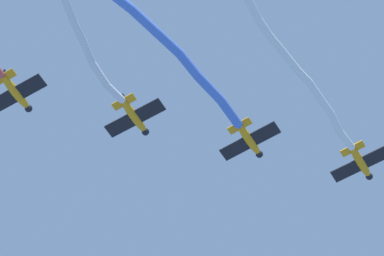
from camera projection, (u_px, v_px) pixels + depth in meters
name	position (u px, v px, depth m)	size (l,w,h in m)	color
airplane_lead	(361.00, 163.00, 71.48)	(4.76, 6.31, 1.56)	orange
smoke_trail_lead	(302.00, 77.00, 65.67)	(19.61, 4.63, 2.53)	white
airplane_left_wing	(250.00, 140.00, 70.43)	(4.77, 6.31, 1.56)	orange
smoke_trail_left_wing	(155.00, 35.00, 66.16)	(22.45, 9.40, 4.01)	#4C75DB
airplane_right_wing	(135.00, 117.00, 69.38)	(4.74, 6.30, 1.56)	orange
smoke_trail_right_wing	(69.00, 9.00, 64.15)	(20.49, 1.73, 1.93)	white
airplane_slot	(16.00, 93.00, 68.33)	(4.74, 6.29, 1.56)	orange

